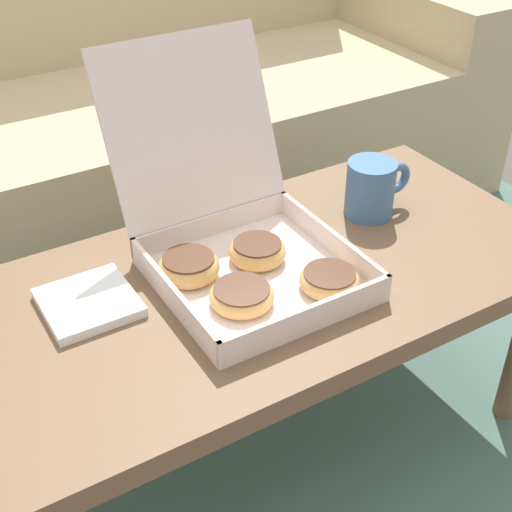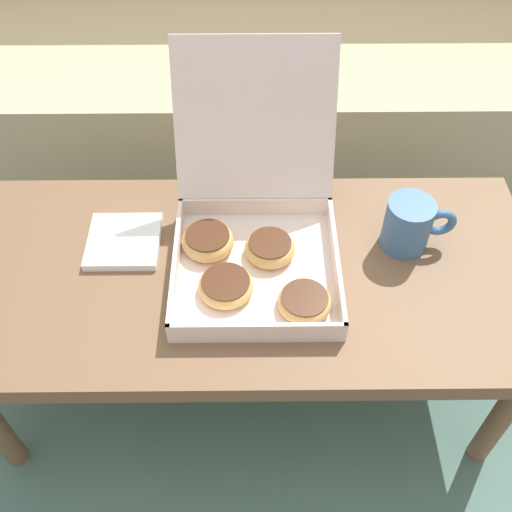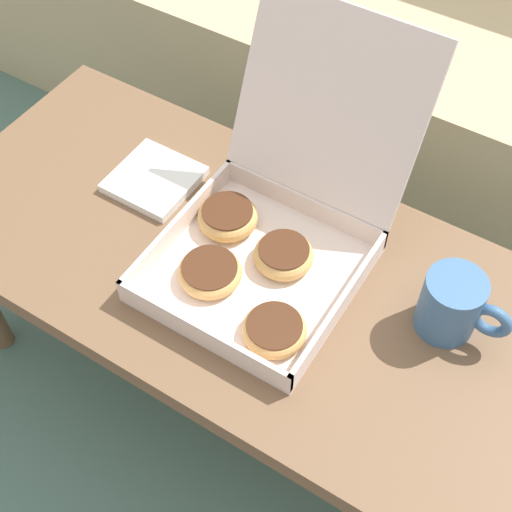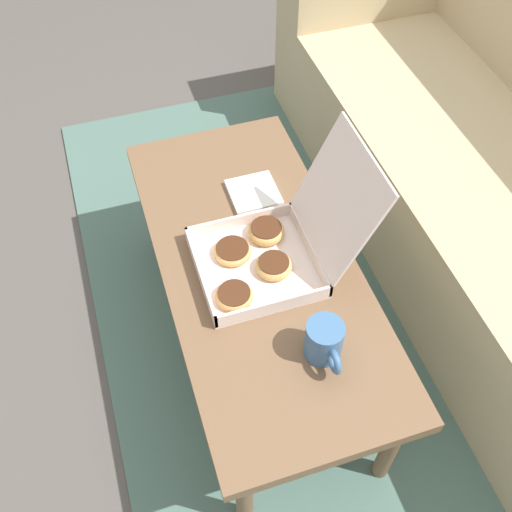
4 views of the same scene
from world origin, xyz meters
TOP-DOWN VIEW (x-y plane):
  - ground_plane at (0.00, 0.00)m, footprint 12.00×12.00m
  - area_rug at (0.00, 0.30)m, footprint 2.55×1.83m
  - coffee_table at (0.00, -0.13)m, footprint 1.14×0.52m
  - pastry_box at (0.01, -0.09)m, footprint 0.31×0.44m
  - coffee_mug at (0.32, -0.06)m, footprint 0.14×0.09m
  - napkin_stack at (-0.24, -0.06)m, footprint 0.14×0.14m

SIDE VIEW (x-z plane):
  - ground_plane at x=0.00m, z-range 0.00..0.00m
  - area_rug at x=0.00m, z-range 0.00..0.01m
  - coffee_table at x=0.00m, z-range 0.17..0.59m
  - napkin_stack at x=-0.24m, z-range 0.42..0.44m
  - coffee_mug at x=0.32m, z-range 0.42..0.53m
  - pastry_box at x=0.01m, z-range 0.31..0.65m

